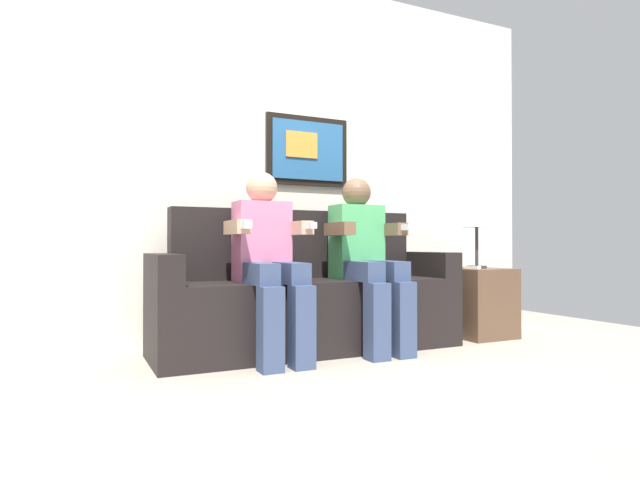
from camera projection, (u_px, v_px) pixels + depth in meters
ground_plane at (331, 360)px, 3.05m from camera, size 5.66×5.66×0.00m
back_wall_assembly at (284, 157)px, 3.76m from camera, size 4.35×0.10×2.60m
couch at (308, 301)px, 3.35m from camera, size 1.95×0.58×0.90m
person_on_left at (269, 256)px, 3.06m from camera, size 0.46×0.56×1.11m
person_on_right at (366, 255)px, 3.34m from camera, size 0.46×0.56×1.11m
side_table_right at (480, 303)px, 3.82m from camera, size 0.40×0.40×0.50m
table_lamp at (477, 219)px, 3.83m from camera, size 0.22×0.22×0.46m
spare_remote_on_table at (473, 267)px, 3.79m from camera, size 0.04×0.13×0.02m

